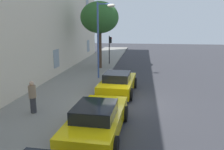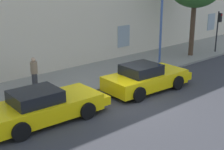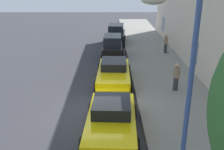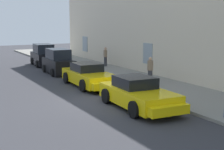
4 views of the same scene
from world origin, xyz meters
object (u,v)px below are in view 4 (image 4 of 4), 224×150
(hatchback_distant, at_px, (58,63))
(sportscar_yellow_flank, at_px, (140,95))
(hatchback_parked, at_px, (44,56))
(sportscar_red_lead, at_px, (90,76))
(pedestrian_strolling, at_px, (105,56))
(pedestrian_admiring, at_px, (150,70))
(street_lamp, at_px, (223,15))

(hatchback_distant, bearing_deg, sportscar_yellow_flank, -0.92)
(sportscar_yellow_flank, xyz_separation_m, hatchback_parked, (-16.47, 0.59, 0.22))
(sportscar_red_lead, xyz_separation_m, pedestrian_strolling, (-6.69, 4.55, 0.35))
(pedestrian_admiring, height_order, pedestrian_strolling, pedestrian_admiring)
(sportscar_red_lead, xyz_separation_m, pedestrian_admiring, (1.31, 3.53, 0.34))
(sportscar_yellow_flank, height_order, pedestrian_admiring, pedestrian_admiring)
(hatchback_parked, height_order, hatchback_distant, hatchback_parked)
(street_lamp, relative_size, pedestrian_strolling, 3.69)
(street_lamp, relative_size, pedestrian_admiring, 3.67)
(hatchback_parked, height_order, pedestrian_admiring, hatchback_parked)
(sportscar_red_lead, distance_m, sportscar_yellow_flank, 5.80)
(sportscar_yellow_flank, distance_m, pedestrian_admiring, 5.84)
(sportscar_red_lead, relative_size, hatchback_distant, 1.39)
(hatchback_parked, relative_size, street_lamp, 0.65)
(sportscar_yellow_flank, distance_m, hatchback_distant, 11.46)
(hatchback_parked, xyz_separation_m, street_lamp, (19.72, 0.98, 3.36))
(sportscar_yellow_flank, bearing_deg, street_lamp, 25.90)
(street_lamp, height_order, pedestrian_admiring, street_lamp)
(pedestrian_strolling, bearing_deg, sportscar_yellow_flank, -20.79)
(pedestrian_admiring, bearing_deg, hatchback_parked, -165.37)
(hatchback_distant, height_order, pedestrian_admiring, hatchback_distant)
(sportscar_yellow_flank, distance_m, street_lamp, 5.09)
(sportscar_yellow_flank, distance_m, pedestrian_strolling, 13.36)
(pedestrian_admiring, bearing_deg, sportscar_yellow_flank, -39.67)
(sportscar_red_lead, relative_size, pedestrian_admiring, 3.21)
(hatchback_distant, relative_size, street_lamp, 0.63)
(pedestrian_admiring, bearing_deg, street_lamp, -15.49)
(sportscar_red_lead, height_order, street_lamp, street_lamp)
(sportscar_yellow_flank, bearing_deg, pedestrian_admiring, 140.33)
(pedestrian_strolling, bearing_deg, sportscar_red_lead, -34.24)
(sportscar_red_lead, bearing_deg, street_lamp, 8.74)
(street_lamp, height_order, pedestrian_strolling, street_lamp)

